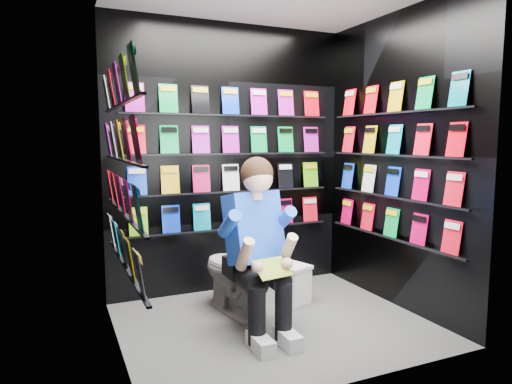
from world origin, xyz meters
name	(u,v)px	position (x,y,z in m)	size (l,w,h in m)	color
floor	(274,324)	(0.00, 0.00, 0.00)	(2.40, 2.40, 0.00)	#5C5D5A
wall_back	(230,159)	(0.00, 1.00, 1.30)	(2.40, 0.04, 2.60)	black
wall_front	(351,172)	(0.00, -1.00, 1.30)	(2.40, 0.04, 2.60)	black
wall_left	(115,168)	(-1.20, 0.00, 1.30)	(0.04, 2.00, 2.60)	black
wall_right	(396,161)	(1.20, 0.00, 1.30)	(0.04, 2.00, 2.60)	black
comics_back	(231,159)	(0.00, 0.97, 1.31)	(2.10, 0.06, 1.37)	#BD0246
comics_left	(120,167)	(-1.17, 0.00, 1.31)	(0.06, 1.70, 1.37)	#BD0246
comics_right	(394,160)	(1.17, 0.00, 1.31)	(0.06, 1.70, 1.37)	#BD0246
toilet	(235,270)	(-0.19, 0.38, 0.37)	(0.42, 0.75, 0.73)	white
longbox	(286,283)	(0.35, 0.46, 0.16)	(0.23, 0.42, 0.32)	white
longbox_lid	(286,265)	(0.35, 0.46, 0.33)	(0.25, 0.44, 0.03)	white
reader	(253,230)	(-0.19, 0.00, 0.79)	(0.56, 0.81, 1.50)	#093DCC
held_comic	(272,268)	(-0.19, -0.35, 0.58)	(0.26, 0.01, 0.18)	green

